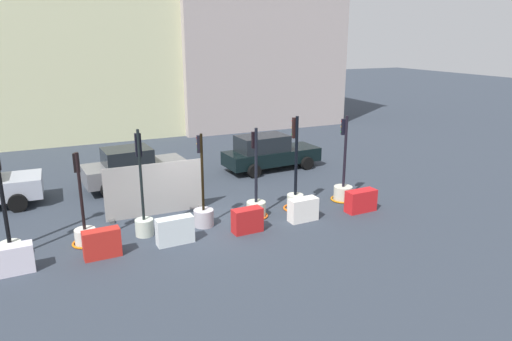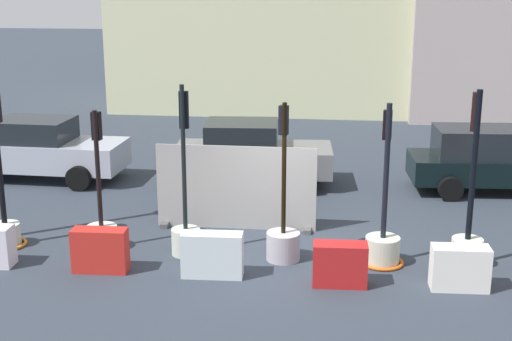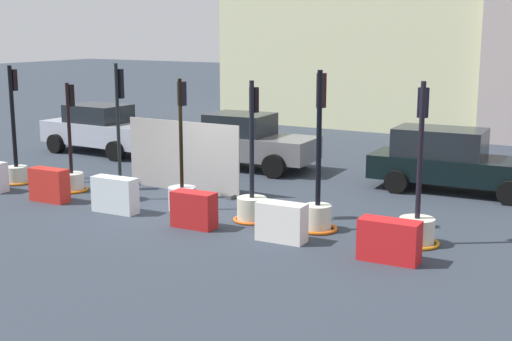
% 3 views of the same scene
% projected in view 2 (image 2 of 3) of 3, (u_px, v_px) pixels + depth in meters
% --- Properties ---
extents(ground_plane, '(120.00, 120.00, 0.00)m').
position_uv_depth(ground_plane, '(281.00, 257.00, 14.29)').
color(ground_plane, '#303843').
extents(traffic_light_0, '(0.83, 0.83, 3.29)m').
position_uv_depth(traffic_light_0, '(4.00, 219.00, 14.73)').
color(traffic_light_0, silver).
rests_on(traffic_light_0, ground_plane).
extents(traffic_light_1, '(0.83, 0.83, 2.89)m').
position_uv_depth(traffic_light_1, '(101.00, 227.00, 14.61)').
color(traffic_light_1, silver).
rests_on(traffic_light_1, ground_plane).
extents(traffic_light_2, '(0.58, 0.58, 3.44)m').
position_uv_depth(traffic_light_2, '(186.00, 222.00, 14.26)').
color(traffic_light_2, beige).
rests_on(traffic_light_2, ground_plane).
extents(traffic_light_3, '(0.67, 0.67, 3.14)m').
position_uv_depth(traffic_light_3, '(283.00, 233.00, 14.02)').
color(traffic_light_3, '#ADA7B0').
rests_on(traffic_light_3, ground_plane).
extents(traffic_light_4, '(0.85, 0.85, 3.17)m').
position_uv_depth(traffic_light_4, '(383.00, 240.00, 13.82)').
color(traffic_light_4, beige).
rests_on(traffic_light_4, ground_plane).
extents(traffic_light_5, '(0.87, 0.87, 3.44)m').
position_uv_depth(traffic_light_5, '(468.00, 237.00, 13.68)').
color(traffic_light_5, silver).
rests_on(traffic_light_5, ground_plane).
extents(construction_barrier_1, '(1.05, 0.44, 0.84)m').
position_uv_depth(construction_barrier_1, '(100.00, 250.00, 13.48)').
color(construction_barrier_1, red).
rests_on(construction_barrier_1, ground_plane).
extents(construction_barrier_2, '(1.15, 0.44, 0.85)m').
position_uv_depth(construction_barrier_2, '(212.00, 255.00, 13.26)').
color(construction_barrier_2, silver).
rests_on(construction_barrier_2, ground_plane).
extents(construction_barrier_3, '(0.99, 0.48, 0.80)m').
position_uv_depth(construction_barrier_3, '(340.00, 264.00, 12.89)').
color(construction_barrier_3, red).
rests_on(construction_barrier_3, ground_plane).
extents(construction_barrier_4, '(1.04, 0.48, 0.80)m').
position_uv_depth(construction_barrier_4, '(460.00, 268.00, 12.72)').
color(construction_barrier_4, white).
rests_on(construction_barrier_4, ground_plane).
extents(car_silver_hatchback, '(4.54, 2.20, 1.68)m').
position_uv_depth(car_silver_hatchback, '(40.00, 149.00, 19.56)').
color(car_silver_hatchback, '#A6ACBC').
rests_on(car_silver_hatchback, ground_plane).
extents(car_black_sedan, '(4.68, 2.25, 1.67)m').
position_uv_depth(car_black_sedan, '(494.00, 160.00, 18.41)').
color(car_black_sedan, black).
rests_on(car_black_sedan, ground_plane).
extents(car_grey_saloon, '(4.27, 2.39, 1.70)m').
position_uv_depth(car_grey_saloon, '(250.00, 154.00, 19.03)').
color(car_grey_saloon, slate).
rests_on(car_grey_saloon, ground_plane).
extents(site_fence_panel, '(3.53, 0.50, 1.88)m').
position_uv_depth(site_fence_panel, '(236.00, 190.00, 15.66)').
color(site_fence_panel, '#A09D99').
rests_on(site_fence_panel, ground_plane).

